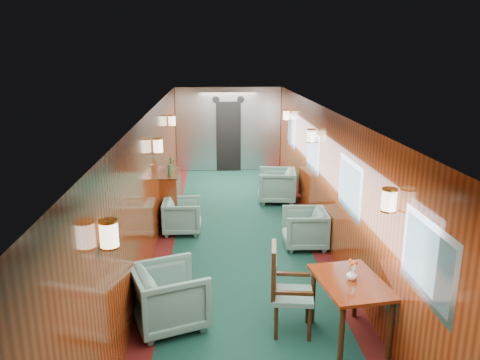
# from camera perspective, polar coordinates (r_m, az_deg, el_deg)

# --- Properties ---
(room) EXTENTS (12.00, 12.10, 2.40)m
(room) POSITION_cam_1_polar(r_m,az_deg,el_deg) (7.58, 0.27, 2.38)
(room) COLOR #0D3227
(room) RESTS_ON ground
(bulkhead) EXTENTS (2.98, 0.17, 2.39)m
(bulkhead) POSITION_cam_1_polar(r_m,az_deg,el_deg) (13.46, -1.42, 6.14)
(bulkhead) COLOR silver
(bulkhead) RESTS_ON ground
(windows_right) EXTENTS (0.02, 8.60, 0.80)m
(windows_right) POSITION_cam_1_polar(r_m,az_deg,el_deg) (8.09, 10.72, 1.61)
(windows_right) COLOR #B8BBBF
(windows_right) RESTS_ON ground
(wall_sconces) EXTENTS (2.97, 7.97, 0.25)m
(wall_sconces) POSITION_cam_1_polar(r_m,az_deg,el_deg) (8.10, 0.01, 4.35)
(wall_sconces) COLOR #FFECC6
(wall_sconces) RESTS_ON ground
(dining_table) EXTENTS (0.86, 1.12, 0.77)m
(dining_table) POSITION_cam_1_polar(r_m,az_deg,el_deg) (5.75, 13.33, -12.95)
(dining_table) COLOR maroon
(dining_table) RESTS_ON ground
(side_chair) EXTENTS (0.56, 0.59, 1.13)m
(side_chair) POSITION_cam_1_polar(r_m,az_deg,el_deg) (5.81, 5.41, -12.70)
(side_chair) COLOR #204B47
(side_chair) RESTS_ON ground
(credenza) EXTENTS (0.35, 1.11, 1.27)m
(credenza) POSITION_cam_1_polar(r_m,az_deg,el_deg) (9.69, -8.41, -1.80)
(credenza) COLOR maroon
(credenza) RESTS_ON ground
(flower_vase) EXTENTS (0.16, 0.16, 0.13)m
(flower_vase) POSITION_cam_1_polar(r_m,az_deg,el_deg) (5.69, 13.51, -11.12)
(flower_vase) COLOR silver
(flower_vase) RESTS_ON dining_table
(armchair_left_near) EXTENTS (1.09, 1.08, 0.78)m
(armchair_left_near) POSITION_cam_1_polar(r_m,az_deg,el_deg) (6.06, -8.56, -13.87)
(armchair_left_near) COLOR #204B47
(armchair_left_near) RESTS_ON ground
(armchair_left_far) EXTENTS (0.72, 0.70, 0.65)m
(armchair_left_far) POSITION_cam_1_polar(r_m,az_deg,el_deg) (8.97, -7.05, -4.39)
(armchair_left_far) COLOR #204B47
(armchair_left_far) RESTS_ON ground
(armchair_right_near) EXTENTS (0.78, 0.76, 0.68)m
(armchair_right_near) POSITION_cam_1_polar(r_m,az_deg,el_deg) (8.33, 7.89, -5.87)
(armchair_right_near) COLOR #204B47
(armchair_right_near) RESTS_ON ground
(armchair_right_far) EXTENTS (0.93, 0.91, 0.76)m
(armchair_right_far) POSITION_cam_1_polar(r_m,az_deg,el_deg) (10.73, 4.49, -0.69)
(armchair_right_far) COLOR #204B47
(armchair_right_far) RESTS_ON ground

